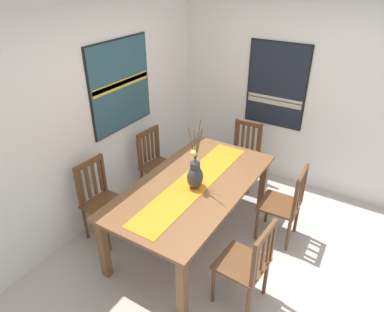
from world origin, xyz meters
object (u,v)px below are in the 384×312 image
object	(u,v)px
chair_0	(247,264)
painting_on_back_wall	(120,85)
chair_1	(285,203)
chair_2	(244,152)
centerpiece_vase	(195,175)
chair_4	(101,199)
painting_on_side_wall	(277,85)
chair_3	(157,163)
dining_table	(193,190)

from	to	relation	value
chair_0	painting_on_back_wall	distance (m)	2.44
chair_1	painting_on_back_wall	world-z (taller)	painting_on_back_wall
chair_2	painting_on_back_wall	bearing A→B (deg)	132.98
centerpiece_vase	chair_4	distance (m)	1.14
centerpiece_vase	painting_on_back_wall	distance (m)	1.44
chair_4	painting_on_side_wall	bearing A→B (deg)	-26.62
chair_2	painting_on_back_wall	size ratio (longest dim) A/B	0.85
chair_0	painting_on_back_wall	size ratio (longest dim) A/B	0.87
painting_on_side_wall	chair_2	bearing A→B (deg)	149.85
chair_0	chair_3	size ratio (longest dim) A/B	0.99
centerpiece_vase	chair_2	distance (m)	1.50
chair_3	painting_on_back_wall	bearing A→B (deg)	123.61
chair_2	chair_3	distance (m)	1.24
dining_table	chair_4	distance (m)	1.05
chair_4	painting_on_side_wall	size ratio (longest dim) A/B	0.84
painting_on_side_wall	chair_0	bearing A→B (deg)	-164.04
centerpiece_vase	chair_2	world-z (taller)	centerpiece_vase
centerpiece_vase	chair_0	distance (m)	1.02
dining_table	chair_2	xyz separation A→B (m)	(1.38, 0.01, -0.18)
chair_4	chair_0	bearing A→B (deg)	-90.24
centerpiece_vase	chair_3	bearing A→B (deg)	59.42
dining_table	chair_2	distance (m)	1.39
centerpiece_vase	painting_on_back_wall	world-z (taller)	painting_on_back_wall
dining_table	painting_on_back_wall	size ratio (longest dim) A/B	1.93
chair_3	painting_on_side_wall	xyz separation A→B (m)	(1.28, -1.09, 0.89)
chair_1	chair_2	size ratio (longest dim) A/B	1.04
dining_table	chair_4	xyz separation A→B (m)	(-0.49, 0.91, -0.17)
chair_1	painting_on_side_wall	bearing A→B (deg)	27.69
chair_1	centerpiece_vase	bearing A→B (deg)	125.97
centerpiece_vase	chair_2	xyz separation A→B (m)	(1.43, 0.06, -0.42)
dining_table	centerpiece_vase	world-z (taller)	centerpiece_vase
painting_on_back_wall	chair_0	bearing A→B (deg)	-110.92
dining_table	chair_2	bearing A→B (deg)	0.37
chair_0	chair_2	world-z (taller)	chair_0
chair_0	chair_4	distance (m)	1.78
chair_2	chair_1	bearing A→B (deg)	-133.95
chair_3	chair_1	bearing A→B (deg)	-88.64
dining_table	chair_3	world-z (taller)	chair_3
dining_table	chair_1	size ratio (longest dim) A/B	2.18
chair_4	painting_on_back_wall	bearing A→B (deg)	19.00
chair_2	chair_3	bearing A→B (deg)	135.79
painting_on_back_wall	chair_1	bearing A→B (deg)	-83.13
painting_on_side_wall	chair_1	bearing A→B (deg)	-152.31
chair_2	chair_4	xyz separation A→B (m)	(-1.87, 0.90, 0.01)
chair_0	chair_1	bearing A→B (deg)	-0.05
chair_4	painting_on_side_wall	distance (m)	2.68
chair_1	chair_0	bearing A→B (deg)	179.95
chair_3	painting_on_back_wall	distance (m)	1.13
chair_0	chair_4	world-z (taller)	chair_4
chair_3	painting_on_back_wall	size ratio (longest dim) A/B	0.88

